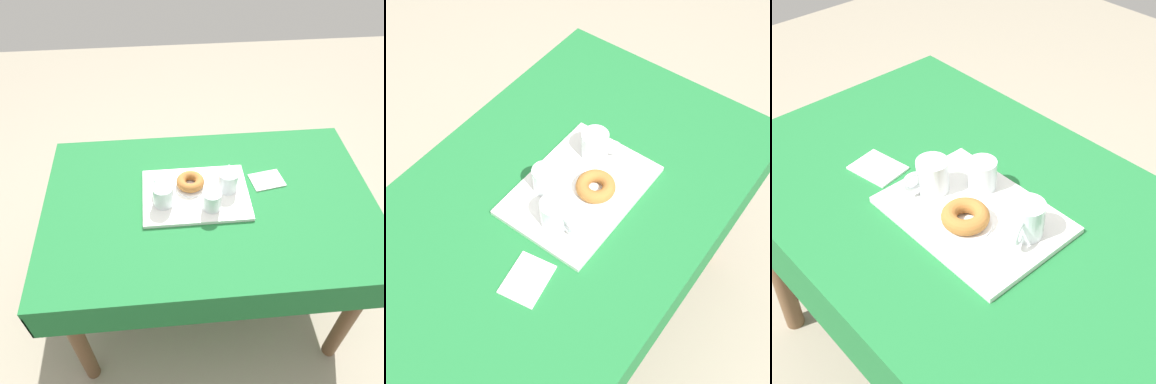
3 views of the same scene
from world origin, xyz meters
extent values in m
plane|color=gray|center=(0.00, 0.00, 0.00)|extent=(6.00, 6.00, 0.00)
cube|color=#1E6B33|center=(0.00, 0.00, 0.76)|extent=(1.31, 0.85, 0.03)
cube|color=#1E6B33|center=(0.00, -0.42, 0.67)|extent=(1.31, 0.01, 0.14)
cube|color=#1E6B33|center=(0.00, 0.42, 0.67)|extent=(1.31, 0.01, 0.14)
cube|color=#1E6B33|center=(-0.65, 0.00, 0.67)|extent=(0.01, 0.85, 0.14)
cube|color=#1E6B33|center=(0.65, 0.00, 0.67)|extent=(0.01, 0.85, 0.14)
cylinder|color=brown|center=(-0.57, -0.33, 0.37)|extent=(0.06, 0.06, 0.74)
cylinder|color=brown|center=(0.57, -0.33, 0.37)|extent=(0.06, 0.06, 0.74)
cylinder|color=brown|center=(-0.57, 0.33, 0.37)|extent=(0.06, 0.06, 0.74)
cylinder|color=brown|center=(0.57, 0.33, 0.37)|extent=(0.06, 0.06, 0.74)
cube|color=white|center=(-0.05, 0.03, 0.78)|extent=(0.42, 0.30, 0.01)
cylinder|color=white|center=(0.08, 0.05, 0.83)|extent=(0.08, 0.08, 0.09)
cylinder|color=#B27523|center=(0.08, 0.05, 0.82)|extent=(0.07, 0.07, 0.06)
torus|color=white|center=(0.09, 0.10, 0.83)|extent=(0.02, 0.06, 0.06)
cylinder|color=white|center=(-0.18, -0.01, 0.83)|extent=(0.08, 0.08, 0.09)
cylinder|color=#B27523|center=(-0.18, -0.01, 0.82)|extent=(0.07, 0.07, 0.06)
torus|color=white|center=(-0.21, 0.04, 0.83)|extent=(0.03, 0.06, 0.06)
cylinder|color=white|center=(0.00, -0.05, 0.82)|extent=(0.07, 0.07, 0.08)
cylinder|color=silver|center=(0.00, -0.05, 0.82)|extent=(0.06, 0.06, 0.05)
cylinder|color=white|center=(-0.07, 0.08, 0.79)|extent=(0.12, 0.12, 0.01)
torus|color=#A3662D|center=(-0.07, 0.08, 0.81)|extent=(0.11, 0.11, 0.04)
cube|color=white|center=(0.25, 0.09, 0.77)|extent=(0.15, 0.12, 0.01)
camera|label=1|loc=(-0.17, -1.04, 1.91)|focal=36.53mm
camera|label=2|loc=(0.66, 0.56, 1.98)|focal=49.18mm
camera|label=3|loc=(-0.74, 0.69, 1.66)|focal=51.24mm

